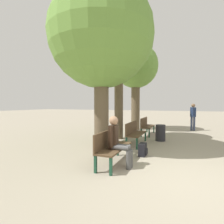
% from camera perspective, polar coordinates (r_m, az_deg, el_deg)
% --- Properties ---
extents(ground_plane, '(80.00, 80.00, 0.00)m').
position_cam_1_polar(ground_plane, '(4.29, 21.02, -19.71)').
color(ground_plane, gray).
extents(bench_row_0, '(0.48, 1.60, 0.90)m').
position_cam_1_polar(bench_row_0, '(4.81, -0.15, -10.58)').
color(bench_row_0, '#4C3823').
rests_on(bench_row_0, ground_plane).
extents(bench_row_1, '(0.48, 1.60, 0.90)m').
position_cam_1_polar(bench_row_1, '(7.08, 7.35, -6.33)').
color(bench_row_1, '#4C3823').
rests_on(bench_row_1, ground_plane).
extents(bench_row_2, '(0.48, 1.60, 0.90)m').
position_cam_1_polar(bench_row_2, '(9.44, 11.11, -4.12)').
color(bench_row_2, '#4C3823').
rests_on(bench_row_2, ground_plane).
extents(tree_row_0, '(3.78, 3.78, 5.97)m').
position_cam_1_polar(tree_row_0, '(6.87, -3.55, 23.31)').
color(tree_row_0, brown).
rests_on(tree_row_0, ground_plane).
extents(tree_row_1, '(2.30, 2.30, 5.74)m').
position_cam_1_polar(tree_row_1, '(8.64, 2.25, 21.80)').
color(tree_row_1, brown).
rests_on(tree_row_1, ground_plane).
extents(tree_row_2, '(2.78, 2.78, 5.40)m').
position_cam_1_polar(tree_row_2, '(11.37, 7.74, 14.23)').
color(tree_row_2, brown).
rests_on(tree_row_2, ground_plane).
extents(person_seated, '(0.61, 0.35, 1.31)m').
position_cam_1_polar(person_seated, '(4.55, 1.90, -9.09)').
color(person_seated, '#4C4C4C').
rests_on(person_seated, ground_plane).
extents(backpack, '(0.24, 0.38, 0.39)m').
position_cam_1_polar(backpack, '(5.66, 10.02, -12.01)').
color(backpack, black).
rests_on(backpack, ground_plane).
extents(pedestrian_near, '(0.33, 0.29, 1.65)m').
position_cam_1_polar(pedestrian_near, '(11.64, 24.94, -0.94)').
color(pedestrian_near, '#384260').
rests_on(pedestrian_near, ground_plane).
extents(trash_bin, '(0.42, 0.42, 0.71)m').
position_cam_1_polar(trash_bin, '(8.01, 15.54, -6.56)').
color(trash_bin, '#232328').
rests_on(trash_bin, ground_plane).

